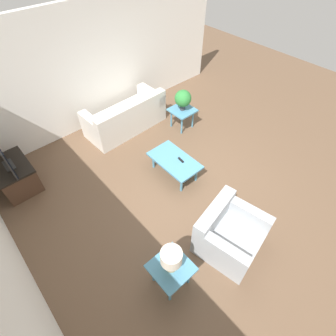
{
  "coord_description": "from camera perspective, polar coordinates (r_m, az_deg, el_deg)",
  "views": [
    {
      "loc": [
        -2.29,
        2.45,
        4.08
      ],
      "look_at": [
        0.19,
        0.26,
        0.55
      ],
      "focal_mm": 28.0,
      "sensor_mm": 36.0,
      "label": 1
    }
  ],
  "objects": [
    {
      "name": "ground_plane",
      "position": [
        5.28,
        3.49,
        -3.8
      ],
      "size": [
        14.0,
        14.0,
        0.0
      ],
      "primitive_type": "plane",
      "color": "brown"
    },
    {
      "name": "wall_right",
      "position": [
        6.48,
        -16.3,
        20.26
      ],
      "size": [
        0.12,
        7.2,
        2.7
      ],
      "color": "white",
      "rests_on": "ground_plane"
    },
    {
      "name": "sofa",
      "position": [
        6.48,
        -9.08,
        10.75
      ],
      "size": [
        0.93,
        1.94,
        0.82
      ],
      "rotation": [
        0.0,
        0.0,
        1.61
      ],
      "color": "silver",
      "rests_on": "ground_plane"
    },
    {
      "name": "armchair",
      "position": [
        4.42,
        12.97,
        -13.81
      ],
      "size": [
        1.07,
        1.12,
        0.79
      ],
      "rotation": [
        0.0,
        0.0,
        -1.38
      ],
      "color": "#A8ADB2",
      "rests_on": "ground_plane"
    },
    {
      "name": "coffee_table",
      "position": [
        5.23,
        1.41,
        1.48
      ],
      "size": [
        1.05,
        0.61,
        0.4
      ],
      "color": "teal",
      "rests_on": "ground_plane"
    },
    {
      "name": "side_table_plant",
      "position": [
        6.4,
        3.13,
        12.06
      ],
      "size": [
        0.55,
        0.55,
        0.51
      ],
      "color": "teal",
      "rests_on": "ground_plane"
    },
    {
      "name": "side_table_lamp",
      "position": [
        3.93,
        0.66,
        -21.18
      ],
      "size": [
        0.55,
        0.55,
        0.51
      ],
      "color": "teal",
      "rests_on": "ground_plane"
    },
    {
      "name": "tv_stand_chest",
      "position": [
        5.85,
        -30.31,
        -1.31
      ],
      "size": [
        0.91,
        0.64,
        0.56
      ],
      "color": "#4C3323",
      "rests_on": "ground_plane"
    },
    {
      "name": "television",
      "position": [
        5.5,
        -32.53,
        2.62
      ],
      "size": [
        0.97,
        0.16,
        0.62
      ],
      "color": "#2D2D2D",
      "rests_on": "tv_stand_chest"
    },
    {
      "name": "potted_plant",
      "position": [
        6.19,
        3.27,
        14.84
      ],
      "size": [
        0.39,
        0.39,
        0.49
      ],
      "color": "#333338",
      "rests_on": "side_table_plant"
    },
    {
      "name": "table_lamp",
      "position": [
        3.61,
        0.71,
        -19.13
      ],
      "size": [
        0.29,
        0.29,
        0.43
      ],
      "color": "#997F4C",
      "rests_on": "side_table_lamp"
    },
    {
      "name": "remote_control",
      "position": [
        5.18,
        2.81,
        1.77
      ],
      "size": [
        0.16,
        0.06,
        0.02
      ],
      "color": "black",
      "rests_on": "coffee_table"
    }
  ]
}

